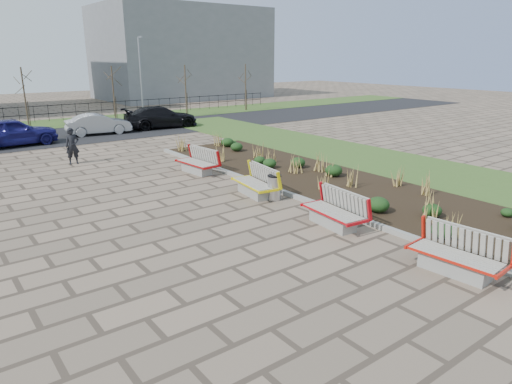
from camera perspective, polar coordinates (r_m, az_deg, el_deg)
ground at (r=10.65m, az=3.30°, el=-9.78°), size 120.00×120.00×0.00m
planting_bed at (r=18.08m, az=8.25°, el=1.47°), size 4.50×18.00×0.10m
planting_curb at (r=16.56m, az=2.54°, el=0.30°), size 0.16×18.00×0.15m
grass_verge_near at (r=21.63m, az=17.21°, el=3.32°), size 5.00×38.00×0.04m
grass_verge_far at (r=36.09m, az=-26.95°, el=7.37°), size 80.00×5.00×0.04m
road at (r=30.27m, az=-24.79°, el=6.16°), size 80.00×7.00×0.02m
bench_a at (r=11.21m, az=23.71°, el=-7.04°), size 1.08×2.17×1.00m
bench_b at (r=13.26m, az=9.59°, el=-2.20°), size 1.12×2.18×1.00m
bench_c at (r=15.98m, az=-0.26°, el=1.29°), size 1.18×2.20×1.00m
bench_d at (r=19.28m, az=-7.48°, el=3.83°), size 1.09×2.17×1.00m
litter_bin at (r=15.52m, az=2.30°, el=0.52°), size 0.45×0.45×0.85m
pedestrian at (r=22.29m, az=-21.97°, el=5.34°), size 0.64×0.46×1.64m
car_blue at (r=28.09m, az=-28.20°, el=6.63°), size 4.65×2.16×1.54m
car_silver at (r=30.32m, az=-19.11°, el=8.03°), size 4.01×1.81×1.28m
car_black at (r=32.00m, az=-11.83°, el=9.15°), size 5.14×2.46×1.45m
tree_c at (r=34.41m, az=-26.91°, el=10.42°), size 1.40×1.40×4.00m
tree_d at (r=35.98m, az=-17.38°, el=11.63°), size 1.40×1.40×4.00m
tree_e at (r=38.43m, az=-8.78°, el=12.46°), size 1.40×1.40×4.00m
tree_f at (r=41.61m, az=-1.32°, el=12.95°), size 1.40×1.40×4.00m
lamp_east at (r=36.19m, az=-14.19°, el=13.49°), size 0.24×0.60×6.00m
railing_fence at (r=37.49m, az=-27.51°, el=8.54°), size 44.00×0.10×1.20m
building_grey at (r=55.78m, az=-9.32°, el=16.73°), size 18.00×12.00×10.00m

